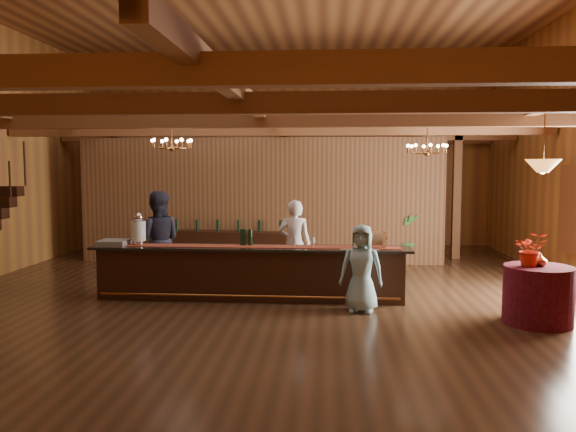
# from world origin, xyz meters

# --- Properties ---
(floor) EXTENTS (14.00, 14.00, 0.00)m
(floor) POSITION_xyz_m (0.00, 0.00, 0.00)
(floor) COLOR #4B2F1D
(floor) RESTS_ON ground
(wall_back) EXTENTS (12.00, 0.10, 5.50)m
(wall_back) POSITION_xyz_m (0.00, 7.00, 2.75)
(wall_back) COLOR #AF732F
(wall_back) RESTS_ON floor
(wall_front) EXTENTS (12.00, 0.10, 5.50)m
(wall_front) POSITION_xyz_m (0.00, -7.00, 2.75)
(wall_front) COLOR #AF732F
(wall_front) RESTS_ON floor
(beam_grid) EXTENTS (11.90, 13.90, 0.39)m
(beam_grid) POSITION_xyz_m (0.00, 0.51, 3.24)
(beam_grid) COLOR brown
(beam_grid) RESTS_ON wall_left
(support_posts) EXTENTS (9.20, 10.20, 3.20)m
(support_posts) POSITION_xyz_m (0.00, -0.50, 1.60)
(support_posts) COLOR brown
(support_posts) RESTS_ON floor
(partition_wall) EXTENTS (9.00, 0.18, 3.10)m
(partition_wall) POSITION_xyz_m (-0.50, 3.50, 1.55)
(partition_wall) COLOR brown
(partition_wall) RESTS_ON floor
(window_right_back) EXTENTS (0.12, 1.05, 1.75)m
(window_right_back) POSITION_xyz_m (5.95, 1.00, 1.55)
(window_right_back) COLOR white
(window_right_back) RESTS_ON wall_right
(backroom_boxes) EXTENTS (4.10, 0.60, 1.10)m
(backroom_boxes) POSITION_xyz_m (-0.29, 5.50, 0.53)
(backroom_boxes) COLOR black
(backroom_boxes) RESTS_ON floor
(tasting_bar) EXTENTS (5.75, 0.80, 0.97)m
(tasting_bar) POSITION_xyz_m (-0.23, -0.35, 0.49)
(tasting_bar) COLOR black
(tasting_bar) RESTS_ON floor
(beverage_dispenser) EXTENTS (0.26, 0.26, 0.60)m
(beverage_dispenser) POSITION_xyz_m (-2.29, -0.28, 1.24)
(beverage_dispenser) COLOR silver
(beverage_dispenser) RESTS_ON tasting_bar
(glass_rack_tray) EXTENTS (0.50, 0.50, 0.10)m
(glass_rack_tray) POSITION_xyz_m (-2.73, -0.37, 1.01)
(glass_rack_tray) COLOR gray
(glass_rack_tray) RESTS_ON tasting_bar
(raffle_drum) EXTENTS (0.34, 0.24, 0.30)m
(raffle_drum) POSITION_xyz_m (2.01, -0.42, 1.13)
(raffle_drum) COLOR brown
(raffle_drum) RESTS_ON tasting_bar
(bar_bottle_0) EXTENTS (0.07, 0.07, 0.30)m
(bar_bottle_0) POSITION_xyz_m (-0.39, -0.24, 1.11)
(bar_bottle_0) COLOR black
(bar_bottle_0) RESTS_ON tasting_bar
(bar_bottle_1) EXTENTS (0.07, 0.07, 0.30)m
(bar_bottle_1) POSITION_xyz_m (-0.35, -0.24, 1.11)
(bar_bottle_1) COLOR black
(bar_bottle_1) RESTS_ON tasting_bar
(bar_bottle_2) EXTENTS (0.07, 0.07, 0.30)m
(bar_bottle_2) POSITION_xyz_m (-0.24, -0.24, 1.11)
(bar_bottle_2) COLOR black
(bar_bottle_2) RESTS_ON tasting_bar
(backbar_shelf) EXTENTS (2.97, 0.81, 0.83)m
(backbar_shelf) POSITION_xyz_m (-1.22, 3.07, 0.41)
(backbar_shelf) COLOR black
(backbar_shelf) RESTS_ON floor
(round_table) EXTENTS (1.02, 1.02, 0.88)m
(round_table) POSITION_xyz_m (4.36, -1.63, 0.44)
(round_table) COLOR maroon
(round_table) RESTS_ON floor
(chandelier_left) EXTENTS (0.80, 0.80, 0.51)m
(chandelier_left) POSITION_xyz_m (-1.89, 0.58, 2.84)
(chandelier_left) COLOR #A3602E
(chandelier_left) RESTS_ON beam_grid
(chandelier_right) EXTENTS (0.80, 0.80, 0.60)m
(chandelier_right) POSITION_xyz_m (3.15, 1.26, 2.75)
(chandelier_right) COLOR #A3602E
(chandelier_right) RESTS_ON beam_grid
(pendant_lamp) EXTENTS (0.52, 0.52, 0.90)m
(pendant_lamp) POSITION_xyz_m (4.36, -1.63, 2.40)
(pendant_lamp) COLOR #A3602E
(pendant_lamp) RESTS_ON beam_grid
(bartender) EXTENTS (0.66, 0.46, 1.75)m
(bartender) POSITION_xyz_m (0.53, 0.50, 0.88)
(bartender) COLOR white
(bartender) RESTS_ON floor
(staff_second) EXTENTS (1.07, 0.91, 1.92)m
(staff_second) POSITION_xyz_m (-2.12, 0.31, 0.96)
(staff_second) COLOR #27283A
(staff_second) RESTS_ON floor
(guest) EXTENTS (0.78, 0.59, 1.45)m
(guest) POSITION_xyz_m (1.72, -1.11, 0.72)
(guest) COLOR #90C0D0
(guest) RESTS_ON floor
(floor_plant) EXTENTS (0.81, 0.73, 1.23)m
(floor_plant) POSITION_xyz_m (3.19, 3.60, 0.61)
(floor_plant) COLOR #326D2C
(floor_plant) RESTS_ON floor
(table_flowers) EXTENTS (0.53, 0.48, 0.52)m
(table_flowers) POSITION_xyz_m (4.23, -1.64, 1.15)
(table_flowers) COLOR red
(table_flowers) RESTS_ON round_table
(table_vase) EXTENTS (0.18, 0.18, 0.31)m
(table_vase) POSITION_xyz_m (4.38, -1.63, 1.04)
(table_vase) COLOR #A3602E
(table_vase) RESTS_ON round_table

